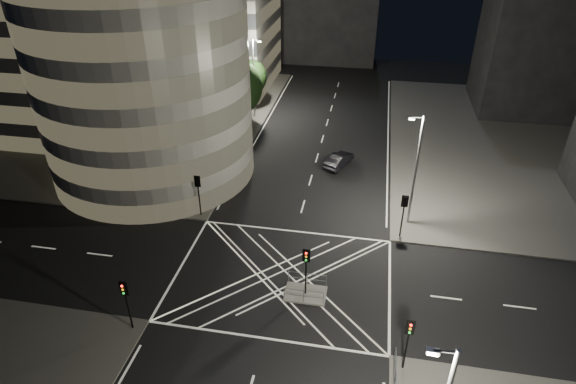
% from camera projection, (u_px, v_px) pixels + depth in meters
% --- Properties ---
extents(ground, '(120.00, 120.00, 0.00)m').
position_uv_depth(ground, '(282.00, 277.00, 36.36)').
color(ground, black).
rests_on(ground, ground).
extents(sidewalk_far_left, '(42.00, 42.00, 0.15)m').
position_uv_depth(sidewalk_far_left, '(106.00, 115.00, 63.49)').
color(sidewalk_far_left, '#504E4B').
rests_on(sidewalk_far_left, ground).
extents(central_island, '(3.00, 2.00, 0.15)m').
position_uv_depth(central_island, '(305.00, 294.00, 34.76)').
color(central_island, slate).
rests_on(central_island, ground).
extents(office_tower_curved, '(30.00, 29.00, 27.20)m').
position_uv_depth(office_tower_curved, '(116.00, 35.00, 48.71)').
color(office_tower_curved, gray).
rests_on(office_tower_curved, sidewalk_far_left).
extents(office_block_rear, '(24.00, 16.00, 22.00)m').
position_uv_depth(office_block_rear, '(188.00, 7.00, 69.21)').
color(office_block_rear, gray).
rests_on(office_block_rear, sidewalk_far_left).
extents(building_right_far, '(14.00, 12.00, 15.00)m').
position_uv_depth(building_right_far, '(539.00, 52.00, 61.90)').
color(building_right_far, black).
rests_on(building_right_far, sidewalk_far_right).
extents(building_far_end, '(18.00, 8.00, 18.00)m').
position_uv_depth(building_far_end, '(325.00, 6.00, 80.96)').
color(building_far_end, black).
rests_on(building_far_end, ground).
extents(tree_a, '(3.94, 3.94, 6.74)m').
position_uv_depth(tree_a, '(187.00, 158.00, 43.15)').
color(tree_a, black).
rests_on(tree_a, sidewalk_far_left).
extents(tree_b, '(5.28, 5.28, 7.74)m').
position_uv_depth(tree_b, '(208.00, 129.00, 48.06)').
color(tree_b, black).
rests_on(tree_b, sidewalk_far_left).
extents(tree_c, '(3.79, 3.79, 6.40)m').
position_uv_depth(tree_c, '(226.00, 111.00, 53.35)').
color(tree_c, black).
rests_on(tree_c, sidewalk_far_left).
extents(tree_d, '(5.55, 5.55, 8.13)m').
position_uv_depth(tree_d, '(240.00, 87.00, 58.00)').
color(tree_d, black).
rests_on(tree_d, sidewalk_far_left).
extents(tree_e, '(3.91, 3.91, 6.50)m').
position_uv_depth(tree_e, '(252.00, 77.00, 63.40)').
color(tree_e, black).
rests_on(tree_e, sidewalk_far_left).
extents(traffic_signal_fl, '(0.55, 0.22, 4.00)m').
position_uv_depth(traffic_signal_fl, '(198.00, 188.00, 41.92)').
color(traffic_signal_fl, black).
rests_on(traffic_signal_fl, sidewalk_far_left).
extents(traffic_signal_nl, '(0.55, 0.22, 4.00)m').
position_uv_depth(traffic_signal_nl, '(126.00, 296.00, 30.51)').
color(traffic_signal_nl, black).
rests_on(traffic_signal_nl, sidewalk_near_left).
extents(traffic_signal_fr, '(0.55, 0.22, 4.00)m').
position_uv_depth(traffic_signal_fr, '(404.00, 208.00, 39.18)').
color(traffic_signal_fr, black).
rests_on(traffic_signal_fr, sidewalk_far_right).
extents(traffic_signal_nr, '(0.55, 0.22, 4.00)m').
position_uv_depth(traffic_signal_nr, '(409.00, 336.00, 27.77)').
color(traffic_signal_nr, black).
rests_on(traffic_signal_nr, sidewalk_near_right).
extents(traffic_signal_island, '(0.55, 0.22, 4.00)m').
position_uv_depth(traffic_signal_island, '(306.00, 263.00, 33.28)').
color(traffic_signal_island, black).
rests_on(traffic_signal_island, central_island).
extents(street_lamp_left_near, '(1.25, 0.25, 10.00)m').
position_uv_depth(street_lamp_left_near, '(208.00, 135.00, 45.01)').
color(street_lamp_left_near, slate).
rests_on(street_lamp_left_near, sidewalk_far_left).
extents(street_lamp_left_far, '(1.25, 0.25, 10.00)m').
position_uv_depth(street_lamp_left_far, '(254.00, 76.00, 60.12)').
color(street_lamp_left_far, slate).
rests_on(street_lamp_left_far, sidewalk_far_left).
extents(street_lamp_right_far, '(1.25, 0.25, 10.00)m').
position_uv_depth(street_lamp_right_far, '(415.00, 168.00, 39.56)').
color(street_lamp_right_far, slate).
rests_on(street_lamp_right_far, sidewalk_far_right).
extents(railing_island_south, '(2.80, 0.06, 1.10)m').
position_uv_depth(railing_island_south, '(304.00, 296.00, 33.68)').
color(railing_island_south, slate).
rests_on(railing_island_south, central_island).
extents(railing_island_north, '(2.80, 0.06, 1.10)m').
position_uv_depth(railing_island_north, '(307.00, 279.00, 35.19)').
color(railing_island_north, slate).
rests_on(railing_island_north, central_island).
extents(sedan, '(3.06, 4.57, 1.42)m').
position_uv_depth(sedan, '(339.00, 160.00, 51.22)').
color(sedan, black).
rests_on(sedan, ground).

